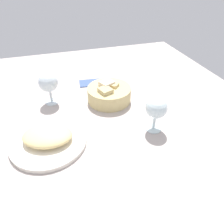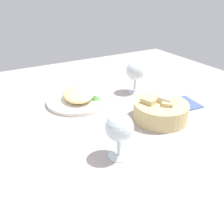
% 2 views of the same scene
% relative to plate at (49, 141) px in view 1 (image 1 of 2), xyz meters
% --- Properties ---
extents(ground_plane, '(1.40, 1.40, 0.02)m').
position_rel_plate_xyz_m(ground_plane, '(0.16, 0.12, -0.02)').
color(ground_plane, '#ADA19B').
extents(plate, '(0.25, 0.25, 0.01)m').
position_rel_plate_xyz_m(plate, '(0.00, 0.00, 0.00)').
color(plate, white).
rests_on(plate, ground_plane).
extents(omelette, '(0.19, 0.16, 0.04)m').
position_rel_plate_xyz_m(omelette, '(0.00, 0.00, 0.03)').
color(omelette, '#EDD288').
rests_on(omelette, plate).
extents(lettuce_garnish, '(0.04, 0.04, 0.02)m').
position_rel_plate_xyz_m(lettuce_garnish, '(0.04, 0.05, 0.02)').
color(lettuce_garnish, '#448C38').
rests_on(lettuce_garnish, plate).
extents(bread_basket, '(0.18, 0.18, 0.08)m').
position_rel_plate_xyz_m(bread_basket, '(0.26, 0.19, 0.03)').
color(bread_basket, '#D0BA7B').
rests_on(bread_basket, ground_plane).
extents(wine_glass_near, '(0.07, 0.07, 0.13)m').
position_rel_plate_xyz_m(wine_glass_near, '(0.36, -0.03, 0.08)').
color(wine_glass_near, silver).
rests_on(wine_glass_near, ground_plane).
extents(wine_glass_far, '(0.08, 0.08, 0.13)m').
position_rel_plate_xyz_m(wine_glass_far, '(0.03, 0.24, 0.08)').
color(wine_glass_far, silver).
rests_on(wine_glass_far, ground_plane).
extents(folded_napkin, '(0.12, 0.08, 0.01)m').
position_rel_plate_xyz_m(folded_napkin, '(0.22, 0.36, -0.00)').
color(folded_napkin, '#405891').
rests_on(folded_napkin, ground_plane).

